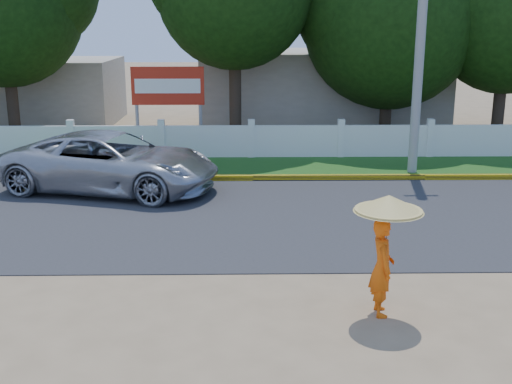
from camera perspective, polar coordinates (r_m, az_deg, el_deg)
The scene contains 12 objects.
ground at distance 10.95m, azimuth 0.18°, elevation -9.35°, with size 120.00×120.00×0.00m, color #9E8460.
road at distance 15.15m, azimuth -0.16°, elevation -2.23°, with size 60.00×7.00×0.02m, color #38383A.
grass_verge at distance 20.22m, azimuth -0.37°, elevation 2.24°, with size 60.00×3.50×0.03m, color #2D601E.
curb at distance 18.55m, azimuth -0.31°, elevation 1.26°, with size 40.00×0.18×0.16m, color yellow.
fence at distance 21.53m, azimuth -0.41°, elevation 4.50°, with size 40.00×0.10×1.10m, color silver.
building_near at distance 28.29m, azimuth 5.61°, elevation 9.15°, with size 10.00×6.00×3.20m, color #B7AD99.
building_far at distance 30.73m, azimuth -19.77°, elevation 8.44°, with size 8.00×5.00×2.80m, color #B7AD99.
utility_pole at distance 19.60m, azimuth 14.39°, elevation 12.58°, with size 0.28×0.28×7.62m, color gray.
vehicle at distance 17.70m, azimuth -12.71°, elevation 2.60°, with size 2.66×5.76×1.60m, color #ACAEB4.
monk_with_parasol at distance 10.11m, azimuth 11.41°, elevation -4.00°, with size 1.08×1.08×1.96m.
billboard at distance 22.54m, azimuth -7.84°, elevation 8.93°, with size 2.50×0.13×2.95m.
tree_row at distance 24.62m, azimuth 10.64°, elevation 15.63°, with size 38.66×7.25×8.32m.
Camera 1 is at (-0.20, -9.95, 4.55)m, focal length 45.00 mm.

